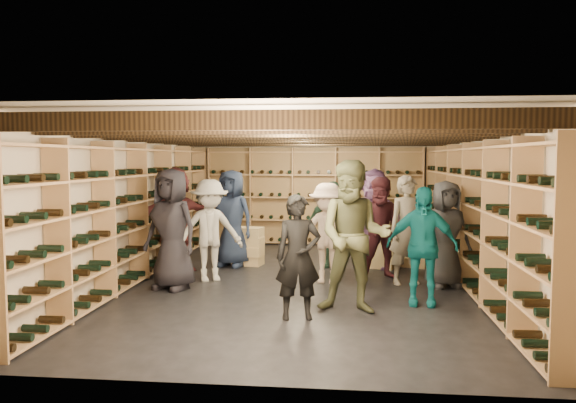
% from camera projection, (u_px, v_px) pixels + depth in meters
% --- Properties ---
extents(ground, '(8.00, 8.00, 0.00)m').
position_uv_depth(ground, '(300.00, 282.00, 8.69)').
color(ground, black).
rests_on(ground, ground).
extents(walls, '(5.52, 8.02, 2.40)m').
position_uv_depth(walls, '(300.00, 205.00, 8.60)').
color(walls, '#BFAF95').
rests_on(walls, ground).
extents(ceiling, '(5.50, 8.00, 0.01)m').
position_uv_depth(ceiling, '(300.00, 126.00, 8.51)').
color(ceiling, beige).
rests_on(ceiling, walls).
extents(ceiling_joists, '(5.40, 7.12, 0.18)m').
position_uv_depth(ceiling_joists, '(300.00, 136.00, 8.52)').
color(ceiling_joists, black).
rests_on(ceiling_joists, ground).
extents(wine_rack_left, '(0.32, 7.50, 2.15)m').
position_uv_depth(wine_rack_left, '(138.00, 212.00, 8.88)').
color(wine_rack_left, '#AA7B53').
rests_on(wine_rack_left, ground).
extents(wine_rack_right, '(0.32, 7.50, 2.15)m').
position_uv_depth(wine_rack_right, '(472.00, 215.00, 8.34)').
color(wine_rack_right, '#AA7B53').
rests_on(wine_rack_right, ground).
extents(wine_rack_back, '(4.70, 0.30, 2.15)m').
position_uv_depth(wine_rack_back, '(314.00, 196.00, 12.41)').
color(wine_rack_back, '#AA7B53').
rests_on(wine_rack_back, ground).
extents(crate_stack_left, '(0.55, 0.41, 0.68)m').
position_uv_depth(crate_stack_left, '(249.00, 246.00, 10.06)').
color(crate_stack_left, tan).
rests_on(crate_stack_left, ground).
extents(crate_stack_right, '(0.58, 0.48, 0.51)m').
position_uv_depth(crate_stack_right, '(381.00, 253.00, 9.83)').
color(crate_stack_right, tan).
rests_on(crate_stack_right, ground).
extents(crate_loose, '(0.58, 0.48, 0.17)m').
position_uv_depth(crate_loose, '(412.00, 262.00, 9.95)').
color(crate_loose, tan).
rests_on(crate_loose, ground).
extents(person_0, '(1.01, 0.83, 1.77)m').
position_uv_depth(person_0, '(171.00, 229.00, 8.18)').
color(person_0, black).
rests_on(person_0, ground).
extents(person_1, '(0.60, 0.46, 1.49)m').
position_uv_depth(person_1, '(298.00, 257.00, 6.66)').
color(person_1, black).
rests_on(person_1, ground).
extents(person_2, '(1.00, 0.82, 1.90)m').
position_uv_depth(person_2, '(354.00, 237.00, 6.94)').
color(person_2, '#515534').
rests_on(person_2, ground).
extents(person_3, '(1.04, 0.64, 1.54)m').
position_uv_depth(person_3, '(327.00, 233.00, 8.60)').
color(person_3, beige).
rests_on(person_3, ground).
extents(person_4, '(0.95, 0.47, 1.56)m').
position_uv_depth(person_4, '(422.00, 246.00, 7.31)').
color(person_4, '#107881').
rests_on(person_4, ground).
extents(person_5, '(1.72, 1.03, 1.77)m').
position_uv_depth(person_5, '(176.00, 219.00, 9.54)').
color(person_5, maroon).
rests_on(person_5, ground).
extents(person_6, '(0.96, 0.78, 1.71)m').
position_uv_depth(person_6, '(232.00, 218.00, 9.94)').
color(person_6, '#1D2943').
rests_on(person_6, ground).
extents(person_7, '(0.70, 0.57, 1.66)m').
position_uv_depth(person_7, '(408.00, 230.00, 8.51)').
color(person_7, gray).
rests_on(person_7, ground).
extents(person_8, '(0.86, 0.71, 1.62)m').
position_uv_depth(person_8, '(383.00, 228.00, 8.97)').
color(person_8, '#4C1E27').
rests_on(person_8, ground).
extents(person_9, '(1.18, 0.97, 1.59)m').
position_uv_depth(person_9, '(210.00, 230.00, 8.74)').
color(person_9, '#A9A79B').
rests_on(person_9, ground).
extents(person_10, '(0.91, 0.42, 1.52)m').
position_uv_depth(person_10, '(332.00, 224.00, 9.88)').
color(person_10, '#294B39').
rests_on(person_10, ground).
extents(person_11, '(1.68, 1.15, 1.74)m').
position_uv_depth(person_11, '(373.00, 218.00, 9.79)').
color(person_11, '#7E5286').
rests_on(person_11, ground).
extents(person_12, '(0.89, 0.70, 1.59)m').
position_uv_depth(person_12, '(445.00, 234.00, 8.34)').
color(person_12, '#2E2F33').
rests_on(person_12, ground).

